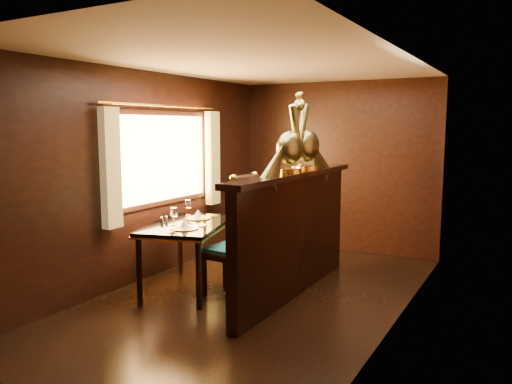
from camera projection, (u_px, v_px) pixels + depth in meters
The scene contains 8 objects.
ground at pixel (255, 297), 5.42m from camera, with size 5.00×5.00×0.00m, color black.
room_shell at pixel (249, 151), 5.27m from camera, with size 3.04×5.04×2.52m.
partition at pixel (294, 231), 5.43m from camera, with size 0.26×2.70×1.36m.
dining_table at pixel (188, 229), 5.61m from camera, with size 1.13×1.47×0.97m.
chair_left at pixel (238, 233), 5.36m from camera, with size 0.52×0.55×1.36m.
chair_right at pixel (289, 220), 5.99m from camera, with size 0.61×0.63×1.39m.
peacock_left at pixel (290, 133), 5.17m from camera, with size 0.26×0.70×0.83m, color #17462F, non-canonical shape.
peacock_right at pixel (307, 132), 5.56m from camera, with size 0.27×0.72×0.85m, color #17462F, non-canonical shape.
Camera 1 is at (2.56, -4.56, 1.85)m, focal length 35.00 mm.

